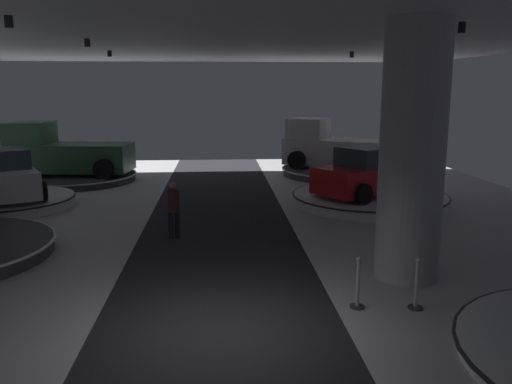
% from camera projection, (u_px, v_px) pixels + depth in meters
% --- Properties ---
extents(ground, '(24.00, 44.00, 0.06)m').
position_uv_depth(ground, '(219.00, 334.00, 8.98)').
color(ground, '#B2B2B7').
extents(column_right, '(1.38, 1.38, 5.50)m').
position_uv_depth(column_right, '(412.00, 153.00, 11.14)').
color(column_right, '#ADADB2').
rests_on(column_right, ground).
extents(display_platform_deep_left, '(5.68, 5.68, 0.32)m').
position_uv_depth(display_platform_deep_left, '(71.00, 177.00, 23.49)').
color(display_platform_deep_left, '#333338').
rests_on(display_platform_deep_left, ground).
extents(pickup_truck_deep_left, '(5.49, 3.11, 2.30)m').
position_uv_depth(pickup_truck_deep_left, '(63.00, 153.00, 23.29)').
color(pickup_truck_deep_left, '#2D5638').
rests_on(pickup_truck_deep_left, display_platform_deep_left).
extents(display_platform_far_left, '(4.62, 4.62, 0.36)m').
position_uv_depth(display_platform_far_left, '(6.00, 202.00, 18.38)').
color(display_platform_far_left, silver).
rests_on(display_platform_far_left, ground).
extents(display_car_far_left, '(3.58, 4.56, 1.71)m').
position_uv_depth(display_car_far_left, '(4.00, 176.00, 18.17)').
color(display_car_far_left, silver).
rests_on(display_car_far_left, display_platform_far_left).
extents(display_platform_far_right, '(5.52, 5.52, 0.35)m').
position_uv_depth(display_platform_far_right, '(369.00, 198.00, 18.91)').
color(display_platform_far_right, silver).
rests_on(display_platform_far_right, ground).
extents(display_car_far_right, '(4.51, 3.78, 1.71)m').
position_uv_depth(display_car_far_right, '(370.00, 173.00, 18.72)').
color(display_car_far_right, red).
rests_on(display_car_far_right, display_platform_far_right).
extents(display_platform_deep_right, '(5.68, 5.68, 0.34)m').
position_uv_depth(display_platform_deep_right, '(342.00, 171.00, 25.14)').
color(display_platform_deep_right, '#333338').
rests_on(display_platform_deep_right, ground).
extents(pickup_truck_deep_right, '(5.67, 4.45, 2.30)m').
position_uv_depth(pickup_truck_deep_right, '(336.00, 148.00, 25.05)').
color(pickup_truck_deep_right, silver).
rests_on(pickup_truck_deep_right, display_platform_deep_right).
extents(visitor_walking_near, '(0.32, 0.32, 1.59)m').
position_uv_depth(visitor_walking_near, '(174.00, 206.00, 14.49)').
color(visitor_walking_near, black).
rests_on(visitor_walking_near, ground).
extents(stanchion_a, '(0.28, 0.28, 1.01)m').
position_uv_depth(stanchion_a, '(358.00, 289.00, 9.95)').
color(stanchion_a, '#333338').
rests_on(stanchion_a, ground).
extents(stanchion_b, '(0.28, 0.28, 1.01)m').
position_uv_depth(stanchion_b, '(416.00, 290.00, 9.91)').
color(stanchion_b, '#333338').
rests_on(stanchion_b, ground).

